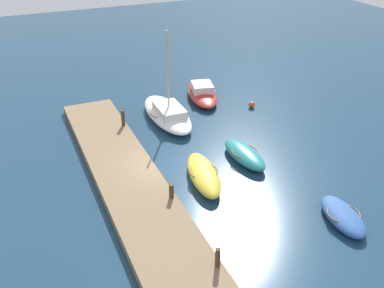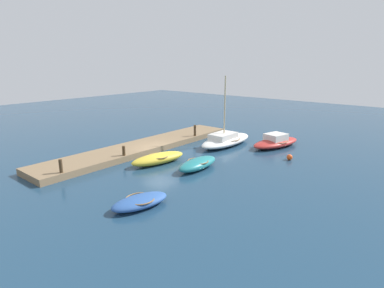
{
  "view_description": "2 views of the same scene",
  "coord_description": "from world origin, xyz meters",
  "views": [
    {
      "loc": [
        19.34,
        -6.58,
        13.14
      ],
      "look_at": [
        -1.09,
        2.4,
        0.56
      ],
      "focal_mm": 40.93,
      "sensor_mm": 36.0,
      "label": 1
    },
    {
      "loc": [
        17.33,
        17.98,
        7.34
      ],
      "look_at": [
        -0.51,
        3.03,
        1.23
      ],
      "focal_mm": 29.54,
      "sensor_mm": 36.0,
      "label": 2
    }
  ],
  "objects": [
    {
      "name": "rowboat_blue",
      "position": [
        7.53,
        6.25,
        0.31
      ],
      "size": [
        3.38,
        2.05,
        0.6
      ],
      "rotation": [
        0.0,
        0.0,
        -0.19
      ],
      "color": "#2D569E",
      "rests_on": "ground_plane"
    },
    {
      "name": "mooring_post_west",
      "position": [
        -5.22,
        -0.56,
        0.99
      ],
      "size": [
        0.23,
        0.23,
        1.04
      ],
      "primitive_type": "cylinder",
      "color": "#47331E",
      "rests_on": "dock_platform"
    },
    {
      "name": "mooring_post_mid_west",
      "position": [
        3.18,
        -0.56,
        0.84
      ],
      "size": [
        0.23,
        0.23,
        0.72
      ],
      "primitive_type": "cylinder",
      "color": "#47331E",
      "rests_on": "dock_platform"
    },
    {
      "name": "dock_platform",
      "position": [
        0.0,
        -1.96,
        0.24
      ],
      "size": [
        19.36,
        3.3,
        0.48
      ],
      "primitive_type": "cube",
      "color": "#846B4C",
      "rests_on": "ground_plane"
    },
    {
      "name": "ground_plane",
      "position": [
        0.0,
        0.0,
        0.0
      ],
      "size": [
        84.0,
        84.0,
        0.0
      ],
      "primitive_type": "plane",
      "color": "navy"
    },
    {
      "name": "mooring_post_mid_east",
      "position": [
        8.15,
        -0.56,
        0.91
      ],
      "size": [
        0.22,
        0.22,
        0.87
      ],
      "primitive_type": "cylinder",
      "color": "#47331E",
      "rests_on": "dock_platform"
    },
    {
      "name": "marker_buoy",
      "position": [
        -5.18,
        8.87,
        0.23
      ],
      "size": [
        0.45,
        0.45,
        0.45
      ],
      "primitive_type": "sphere",
      "color": "#E54C19",
      "rests_on": "ground_plane"
    },
    {
      "name": "motorboat_red",
      "position": [
        -8.13,
        6.31,
        0.45
      ],
      "size": [
        5.6,
        3.22,
        1.18
      ],
      "rotation": [
        0.0,
        0.0,
        -0.25
      ],
      "color": "#B72D28",
      "rests_on": "ground_plane"
    },
    {
      "name": "rowboat_yellow",
      "position": [
        1.88,
        1.76,
        0.39
      ],
      "size": [
        4.59,
        2.28,
        0.76
      ],
      "rotation": [
        0.0,
        0.0,
        -0.19
      ],
      "color": "gold",
      "rests_on": "ground_plane"
    },
    {
      "name": "rowboat_teal",
      "position": [
        0.94,
        4.78,
        0.38
      ],
      "size": [
        3.8,
        1.53,
        0.75
      ],
      "rotation": [
        0.0,
        0.0,
        0.03
      ],
      "color": "teal",
      "rests_on": "ground_plane"
    },
    {
      "name": "sailboat_white",
      "position": [
        -5.73,
        2.63,
        0.51
      ],
      "size": [
        6.48,
        2.49,
        6.16
      ],
      "rotation": [
        0.0,
        0.0,
        -0.01
      ],
      "color": "white",
      "rests_on": "ground_plane"
    }
  ]
}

